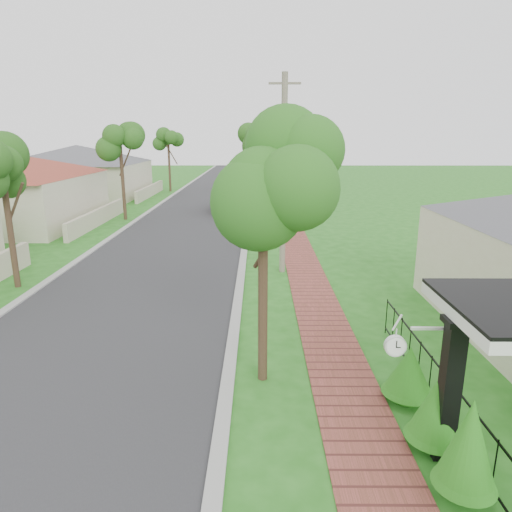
% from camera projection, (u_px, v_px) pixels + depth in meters
% --- Properties ---
extents(ground, '(160.00, 160.00, 0.00)m').
position_uv_depth(ground, '(190.00, 417.00, 8.96)').
color(ground, '#216518').
rests_on(ground, ground).
extents(road, '(7.00, 120.00, 0.02)m').
position_uv_depth(road, '(189.00, 225.00, 28.31)').
color(road, '#28282B').
rests_on(road, ground).
extents(kerb_right, '(0.30, 120.00, 0.10)m').
position_uv_depth(kerb_right, '(247.00, 225.00, 28.29)').
color(kerb_right, '#9E9E99').
rests_on(kerb_right, ground).
extents(kerb_left, '(0.30, 120.00, 0.10)m').
position_uv_depth(kerb_left, '(130.00, 225.00, 28.33)').
color(kerb_left, '#9E9E99').
rests_on(kerb_left, ground).
extents(sidewalk, '(1.50, 120.00, 0.03)m').
position_uv_depth(sidewalk, '(289.00, 225.00, 28.28)').
color(sidewalk, '#99453D').
rests_on(sidewalk, ground).
extents(porch_post, '(0.48, 0.48, 2.52)m').
position_uv_depth(porch_post, '(449.00, 395.00, 7.68)').
color(porch_post, black).
rests_on(porch_post, ground).
extents(picket_fence, '(0.03, 8.02, 1.00)m').
position_uv_depth(picket_fence, '(443.00, 394.00, 8.80)').
color(picket_fence, black).
rests_on(picket_fence, ground).
extents(street_trees, '(10.70, 37.65, 5.89)m').
position_uv_depth(street_trees, '(202.00, 148.00, 33.78)').
color(street_trees, '#382619').
rests_on(street_trees, ground).
extents(hedge_row, '(0.94, 5.13, 2.24)m').
position_uv_depth(hedge_row, '(449.00, 427.00, 7.42)').
color(hedge_row, '#186B15').
rests_on(hedge_row, ground).
extents(far_house_grey, '(15.56, 15.56, 4.60)m').
position_uv_depth(far_house_grey, '(79.00, 170.00, 41.32)').
color(far_house_grey, beige).
rests_on(far_house_grey, ground).
extents(parked_car_red, '(2.78, 5.13, 1.66)m').
position_uv_depth(parked_car_red, '(226.00, 200.00, 33.12)').
color(parked_car_red, '#621E0E').
rests_on(parked_car_red, ground).
extents(parked_car_white, '(2.31, 4.76, 1.50)m').
position_uv_depth(parked_car_white, '(245.00, 199.00, 34.36)').
color(parked_car_white, white).
rests_on(parked_car_white, ground).
extents(near_tree, '(2.17, 2.17, 5.57)m').
position_uv_depth(near_tree, '(263.00, 182.00, 9.27)').
color(near_tree, '#382619').
rests_on(near_tree, ground).
extents(utility_pole, '(1.20, 0.24, 7.64)m').
position_uv_depth(utility_pole, '(283.00, 176.00, 17.63)').
color(utility_pole, gray).
rests_on(utility_pole, ground).
extents(station_clock, '(1.04, 0.13, 0.53)m').
position_uv_depth(station_clock, '(398.00, 344.00, 7.69)').
color(station_clock, white).
rests_on(station_clock, ground).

